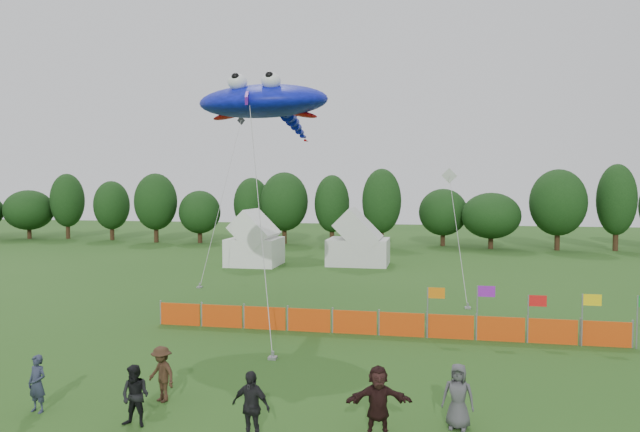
% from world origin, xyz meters
% --- Properties ---
extents(ground, '(160.00, 160.00, 0.00)m').
position_xyz_m(ground, '(0.00, 0.00, 0.00)').
color(ground, '#234C16').
rests_on(ground, ground).
extents(treeline, '(104.57, 8.78, 8.36)m').
position_xyz_m(treeline, '(1.61, 44.93, 4.18)').
color(treeline, '#382314').
rests_on(treeline, ground).
extents(tent_left, '(4.04, 4.04, 3.57)m').
position_xyz_m(tent_left, '(-9.75, 28.47, 1.80)').
color(tent_left, white).
rests_on(tent_left, ground).
extents(tent_right, '(4.88, 3.91, 3.45)m').
position_xyz_m(tent_right, '(-1.65, 30.32, 1.74)').
color(tent_right, silver).
rests_on(tent_right, ground).
extents(barrier_fence, '(19.90, 0.06, 1.00)m').
position_xyz_m(barrier_fence, '(1.93, 8.92, 0.50)').
color(barrier_fence, '#D5420B').
rests_on(barrier_fence, ground).
extents(flag_row, '(10.73, 0.58, 2.26)m').
position_xyz_m(flag_row, '(9.12, 8.94, 1.41)').
color(flag_row, gray).
rests_on(flag_row, ground).
extents(spectator_a, '(0.65, 0.49, 1.61)m').
position_xyz_m(spectator_a, '(-6.65, -1.19, 0.80)').
color(spectator_a, '#282D43').
rests_on(spectator_a, ground).
extents(spectator_b, '(0.82, 0.65, 1.63)m').
position_xyz_m(spectator_b, '(-3.46, -1.54, 0.81)').
color(spectator_b, black).
rests_on(spectator_b, ground).
extents(spectator_c, '(1.22, 1.02, 1.64)m').
position_xyz_m(spectator_c, '(-3.60, 0.21, 0.82)').
color(spectator_c, '#382416').
rests_on(spectator_c, ground).
extents(spectator_d, '(1.12, 0.67, 1.79)m').
position_xyz_m(spectator_d, '(-0.20, -1.84, 0.90)').
color(spectator_d, black).
rests_on(spectator_d, ground).
extents(spectator_e, '(0.92, 0.68, 1.71)m').
position_xyz_m(spectator_e, '(4.86, -0.02, 0.85)').
color(spectator_e, '#454449').
rests_on(spectator_e, ground).
extents(spectator_f, '(1.75, 0.90, 1.80)m').
position_xyz_m(spectator_f, '(2.86, -0.89, 0.90)').
color(spectator_f, black).
rests_on(spectator_f, ground).
extents(stingray_kite, '(6.78, 15.46, 11.55)m').
position_xyz_m(stingray_kite, '(-3.86, 12.05, 10.38)').
color(stingray_kite, '#0F1AD4').
rests_on(stingray_kite, ground).
extents(small_kite_white, '(1.39, 11.28, 7.62)m').
position_xyz_m(small_kite_white, '(5.53, 22.40, 4.77)').
color(small_kite_white, silver).
rests_on(small_kite_white, ground).
extents(small_kite_dark, '(1.29, 10.59, 11.91)m').
position_xyz_m(small_kite_dark, '(-10.41, 23.45, 6.10)').
color(small_kite_dark, black).
rests_on(small_kite_dark, ground).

